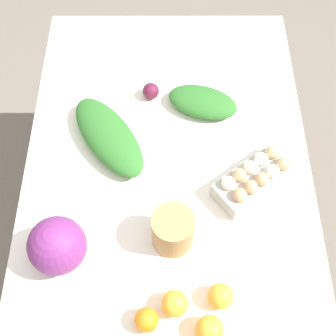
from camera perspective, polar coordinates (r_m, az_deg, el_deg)
The scene contains 12 objects.
ground_plane at distance 2.20m, azimuth 0.00°, elevation -10.52°, with size 8.00×8.00×0.00m, color #70665B.
dining_table at distance 1.59m, azimuth 0.00°, elevation -2.11°, with size 1.45×0.93×0.76m.
cabbage_purple at distance 1.34m, azimuth -13.32°, elevation -9.19°, with size 0.16×0.16×0.16m, color #7A2D75.
egg_carton at distance 1.47m, azimuth 10.56°, elevation -1.21°, with size 0.25×0.28×0.09m.
paper_bag at distance 1.34m, azimuth 0.65°, elevation -7.59°, with size 0.12×0.12×0.13m, color #A87F51.
greens_bunch_scallion at distance 1.63m, azimuth 4.27°, elevation 8.03°, with size 0.24×0.13×0.06m, color #2D6B28.
greens_bunch_beet_tops at distance 1.55m, azimuth -7.24°, elevation 3.86°, with size 0.36×0.15×0.08m, color #2D6B28.
beet_root at distance 1.66m, azimuth -2.08°, elevation 9.36°, with size 0.06×0.06×0.06m, color #5B1933.
orange_2 at distance 1.32m, azimuth 6.47°, elevation -15.26°, with size 0.07×0.07×0.07m, color #F9A833.
orange_3 at distance 1.30m, azimuth 0.86°, elevation -16.19°, with size 0.07×0.07×0.07m, color #F9A833.
orange_4 at distance 1.29m, azimuth 5.14°, elevation -19.03°, with size 0.08×0.08×0.08m, color #F9A833.
orange_7 at distance 1.30m, azimuth -2.60°, elevation -18.01°, with size 0.07×0.07×0.07m, color orange.
Camera 1 is at (0.77, -0.00, 2.06)m, focal length 50.00 mm.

